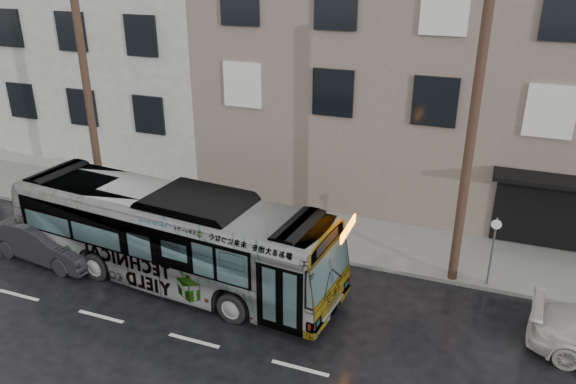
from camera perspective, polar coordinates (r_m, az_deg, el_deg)
name	(u,v)px	position (r m, az deg, el deg)	size (l,w,h in m)	color
ground	(233,294)	(18.43, -5.63, -10.30)	(120.00, 120.00, 0.00)	black
sidewalk	(287,228)	(22.26, -0.08, -3.63)	(90.00, 3.60, 0.15)	gray
building_taupe	(453,64)	(26.81, 16.46, 12.40)	(20.00, 12.00, 11.00)	gray
utility_pole_front	(469,150)	(17.81, 17.94, 4.11)	(0.30, 0.30, 9.00)	#473023
utility_pole_rear	(90,107)	(23.02, -19.51, 8.13)	(0.30, 0.30, 9.00)	#473023
sign_post	(492,252)	(19.09, 20.00, -5.74)	(0.06, 0.06, 2.40)	slate
bus	(171,235)	(18.76, -11.82, -4.34)	(2.71, 11.59, 3.23)	#B2B2B2
dark_sedan	(49,240)	(21.68, -23.15, -4.48)	(1.58, 4.53, 1.49)	black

